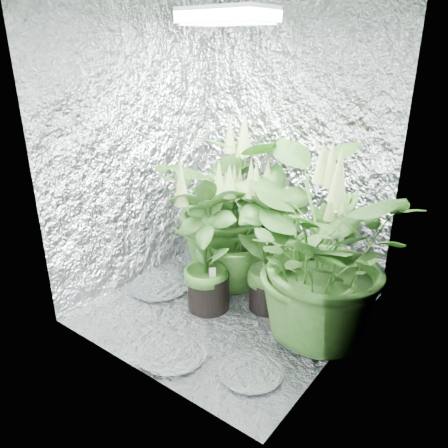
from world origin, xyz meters
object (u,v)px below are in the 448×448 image
Objects in this scene: grow_lamp at (227,15)px; plant_b at (269,244)px; plant_a at (230,203)px; plant_c at (330,247)px; plant_e at (317,255)px; circulation_fan at (321,300)px; plant_d at (234,234)px; plant_f at (208,245)px.

grow_lamp reaches higher than plant_b.
plant_b is at bearing 35.92° from grow_lamp.
plant_a reaches higher than plant_c.
plant_b is at bearing -119.61° from plant_c.
plant_e is at bearing -74.59° from plant_c.
grow_lamp reaches higher than plant_c.
plant_c is 0.43m from circulation_fan.
plant_a is 3.30× the size of circulation_fan.
plant_b is 0.36m from plant_d.
grow_lamp is at bearing -134.93° from circulation_fan.
plant_c is 0.68× the size of plant_e.
plant_c is at bearing 51.61° from grow_lamp.
plant_b is at bearing -14.86° from plant_d.
grow_lamp reaches higher than plant_d.
grow_lamp reaches higher than plant_a.
plant_e reaches higher than circulation_fan.
circulation_fan is (0.71, -0.02, -0.26)m from plant_d.
plant_b is 1.12× the size of plant_d.
grow_lamp is 0.60× the size of plant_c.
plant_e is at bearing 6.39° from plant_f.
grow_lamp reaches higher than plant_e.
circulation_fan is (0.36, 0.07, -0.32)m from plant_b.
plant_a reaches higher than circulation_fan.
plant_c is 0.68m from plant_d.
grow_lamp reaches higher than plant_f.
circulation_fan is (-0.04, 0.22, -0.42)m from plant_e.
plant_a reaches higher than plant_b.
plant_b is at bearing 159.19° from plant_e.
plant_e is (0.40, -0.15, 0.10)m from plant_b.
plant_e is at bearing -24.50° from plant_a.
grow_lamp is 0.48× the size of plant_f.
plant_e is (0.63, 0.01, -1.24)m from grow_lamp.
plant_d is 0.90× the size of plant_f.
plant_b is 0.44m from plant_e.
grow_lamp is at bearing -179.11° from plant_e.
grow_lamp is 1.64m from plant_c.
plant_c is 0.89× the size of plant_d.
plant_a is at bearing 134.16° from plant_d.
plant_a reaches higher than plant_d.
plant_d is at bearing 115.78° from grow_lamp.
plant_b is 1.01× the size of plant_f.
plant_f is (-0.57, -0.66, 0.10)m from plant_c.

